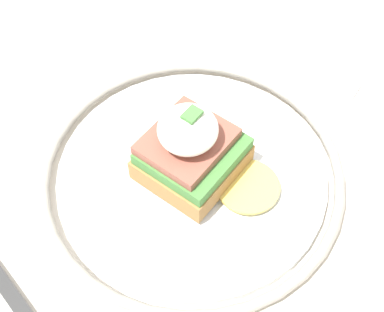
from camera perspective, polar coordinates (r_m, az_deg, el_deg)
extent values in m
cube|color=beige|center=(0.52, 2.67, -2.40)|extent=(0.94, 0.88, 0.03)
cylinder|color=beige|center=(1.17, -1.42, 10.57)|extent=(0.06, 0.06, 0.72)
cylinder|color=silver|center=(0.50, 0.00, -2.00)|extent=(0.25, 0.25, 0.01)
torus|color=gray|center=(0.50, 0.00, -1.68)|extent=(0.28, 0.28, 0.01)
cube|color=#9E703D|center=(0.48, 0.00, -0.61)|extent=(0.08, 0.08, 0.02)
cube|color=#427A38|center=(0.47, 0.08, 0.55)|extent=(0.08, 0.08, 0.01)
cube|color=brown|center=(0.46, -0.53, 1.60)|extent=(0.07, 0.06, 0.01)
ellipsoid|color=white|center=(0.44, -0.45, 2.85)|extent=(0.05, 0.05, 0.03)
cylinder|color=#E5C656|center=(0.48, 5.99, -3.23)|extent=(0.06, 0.06, 0.00)
cube|color=#47843D|center=(0.43, 0.00, 4.46)|extent=(0.02, 0.01, 0.00)
cube|color=silver|center=(0.61, 9.28, 10.27)|extent=(0.02, 0.11, 0.00)
cube|color=silver|center=(0.60, 15.60, 7.22)|extent=(0.02, 0.04, 0.00)
cube|color=#2D2D2D|center=(0.47, -18.82, -13.71)|extent=(0.03, 0.10, 0.01)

